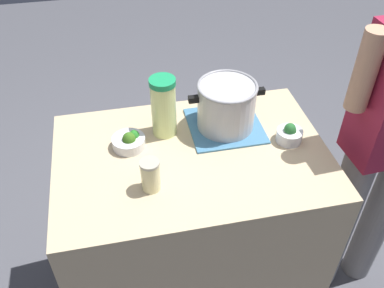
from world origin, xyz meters
The scene contains 8 objects.
ground_plane centered at (0.00, 0.00, 0.00)m, with size 8.00×8.00×0.00m, color #55565E.
counter_slab centered at (0.00, 0.00, 0.47)m, with size 1.04×0.70×0.94m, color #CAB48A.
dish_cloth centered at (0.17, 0.14, 0.94)m, with size 0.29×0.28×0.01m, color teal.
cooking_pot centered at (0.17, 0.14, 1.05)m, with size 0.30×0.23×0.19m.
lemonade_pitcher centered at (-0.08, 0.15, 1.07)m, with size 0.10×0.10×0.25m.
mason_jar centered at (-0.17, -0.14, 1.00)m, with size 0.07×0.07×0.12m.
broccoli_bowl_front centered at (0.39, 0.00, 0.97)m, with size 0.10×0.10×0.08m.
broccoli_bowl_center centered at (-0.23, 0.09, 0.97)m, with size 0.13×0.13×0.07m.
Camera 1 is at (-0.24, -1.16, 2.03)m, focal length 39.72 mm.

